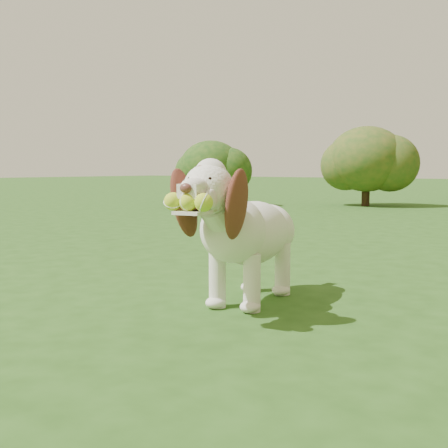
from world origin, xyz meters
The scene contains 4 objects.
ground centered at (0.00, 0.00, 0.00)m, with size 80.00×80.00×0.00m, color #234914.
dog centered at (0.38, 0.05, 0.46)m, with size 0.60×1.33×0.86m.
shrub_a centered at (-5.29, 6.79, 0.82)m, with size 1.35×1.35×1.40m.
shrub_b centered at (-2.61, 8.74, 1.00)m, with size 1.64×1.64×1.70m.
Camera 1 is at (2.29, -2.64, 0.82)m, focal length 45.00 mm.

